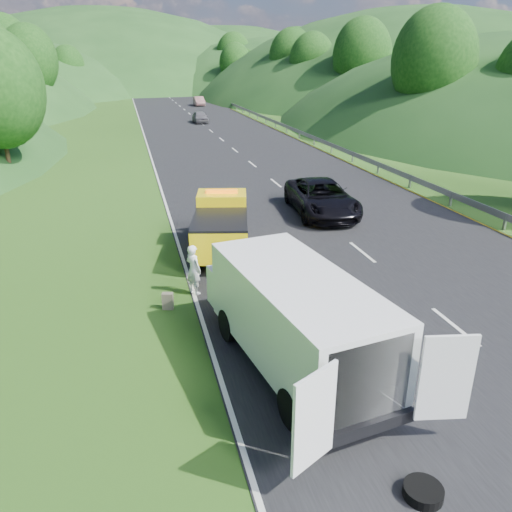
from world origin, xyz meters
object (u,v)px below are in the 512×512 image
object	(u,v)px
spare_tire	(422,497)
passing_suv	(321,214)
woman	(195,293)
tow_truck	(221,225)
suitcase	(168,301)
worker	(345,438)
white_van	(294,315)
child	(293,329)

from	to	relation	value
spare_tire	passing_suv	size ratio (longest dim) A/B	0.12
woman	passing_suv	size ratio (longest dim) A/B	0.28
tow_truck	passing_suv	world-z (taller)	tow_truck
woman	suitcase	size ratio (longest dim) A/B	3.12
tow_truck	passing_suv	bearing A→B (deg)	47.32
worker	passing_suv	bearing A→B (deg)	70.31
worker	suitcase	size ratio (longest dim) A/B	3.11
white_van	spare_tire	distance (m)	4.68
white_van	suitcase	bearing A→B (deg)	116.50
white_van	spare_tire	world-z (taller)	white_van
worker	spare_tire	distance (m)	1.82
tow_truck	spare_tire	world-z (taller)	tow_truck
worker	white_van	bearing A→B (deg)	94.90
woman	child	distance (m)	3.79
woman	child	size ratio (longest dim) A/B	1.50
spare_tire	passing_suv	distance (m)	16.92
tow_truck	child	xyz separation A→B (m)	(0.83, -6.36, -1.11)
worker	child	bearing A→B (deg)	85.24
white_van	child	size ratio (longest dim) A/B	6.75
worker	spare_tire	size ratio (longest dim) A/B	2.36
tow_truck	spare_tire	distance (m)	12.54
tow_truck	suitcase	distance (m)	5.02
tow_truck	passing_suv	size ratio (longest dim) A/B	0.96
white_van	passing_suv	bearing A→B (deg)	56.56
white_van	suitcase	distance (m)	4.80
white_van	spare_tire	bearing A→B (deg)	-86.94
tow_truck	worker	xyz separation A→B (m)	(0.50, -10.75, -1.11)
woman	suitcase	world-z (taller)	woman
child	suitcase	world-z (taller)	child
tow_truck	suitcase	world-z (taller)	tow_truck
tow_truck	spare_tire	bearing A→B (deg)	-71.83
white_van	passing_suv	size ratio (longest dim) A/B	1.28
child	worker	size ratio (longest dim) A/B	0.67
worker	spare_tire	bearing A→B (deg)	-67.70
woman	worker	size ratio (longest dim) A/B	1.00
white_van	suitcase	size ratio (longest dim) A/B	14.03
white_van	child	xyz separation A→B (m)	(0.58, 1.71, -1.41)
worker	passing_suv	xyz separation A→B (m)	(5.14, 14.65, 0.00)
spare_tire	tow_truck	bearing A→B (deg)	95.50
woman	passing_suv	bearing A→B (deg)	-78.72
suitcase	woman	bearing A→B (deg)	43.45
worker	suitcase	distance (m)	7.12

